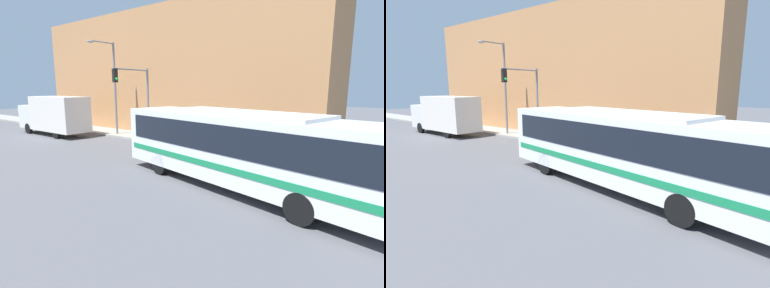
# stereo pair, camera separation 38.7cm
# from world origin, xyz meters

# --- Properties ---
(ground_plane) EXTENTS (120.00, 120.00, 0.00)m
(ground_plane) POSITION_xyz_m (0.00, 0.00, 0.00)
(ground_plane) COLOR #515156
(sidewalk) EXTENTS (2.82, 70.00, 0.16)m
(sidewalk) POSITION_xyz_m (5.91, 20.00, 0.08)
(sidewalk) COLOR gray
(sidewalk) RESTS_ON ground_plane
(building_facade) EXTENTS (6.00, 28.66, 10.46)m
(building_facade) POSITION_xyz_m (10.32, 15.33, 5.23)
(building_facade) COLOR #B27A4C
(building_facade) RESTS_ON ground_plane
(city_bus) EXTENTS (4.95, 12.27, 3.08)m
(city_bus) POSITION_xyz_m (-0.73, 2.32, 1.79)
(city_bus) COLOR silver
(city_bus) RESTS_ON ground_plane
(delivery_truck) EXTENTS (2.29, 7.76, 3.26)m
(delivery_truck) POSITION_xyz_m (2.37, 21.44, 1.76)
(delivery_truck) COLOR silver
(delivery_truck) RESTS_ON ground_plane
(fire_hydrant) EXTENTS (0.23, 0.31, 0.77)m
(fire_hydrant) POSITION_xyz_m (5.10, 5.87, 0.55)
(fire_hydrant) COLOR red
(fire_hydrant) RESTS_ON sidewalk
(traffic_light_pole) EXTENTS (3.28, 0.35, 5.21)m
(traffic_light_pole) POSITION_xyz_m (4.12, 13.16, 3.75)
(traffic_light_pole) COLOR slate
(traffic_light_pole) RESTS_ON sidewalk
(parking_meter) EXTENTS (0.14, 0.14, 1.27)m
(parking_meter) POSITION_xyz_m (5.10, 9.90, 1.03)
(parking_meter) COLOR slate
(parking_meter) RESTS_ON sidewalk
(street_lamp) EXTENTS (2.48, 0.28, 7.40)m
(street_lamp) POSITION_xyz_m (5.04, 17.03, 4.53)
(street_lamp) COLOR slate
(street_lamp) RESTS_ON sidewalk
(pedestrian_near_corner) EXTENTS (0.34, 0.34, 1.84)m
(pedestrian_near_corner) POSITION_xyz_m (5.62, 4.31, 1.11)
(pedestrian_near_corner) COLOR slate
(pedestrian_near_corner) RESTS_ON sidewalk
(pedestrian_mid_block) EXTENTS (0.34, 0.34, 1.64)m
(pedestrian_mid_block) POSITION_xyz_m (5.84, 3.13, 0.99)
(pedestrian_mid_block) COLOR #47382D
(pedestrian_mid_block) RESTS_ON sidewalk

